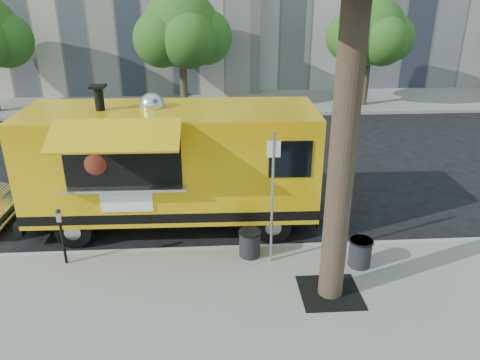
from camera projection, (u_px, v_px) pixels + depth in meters
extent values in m
plane|color=black|center=(202.00, 234.00, 11.89)|extent=(120.00, 120.00, 0.00)
cube|color=gray|center=(200.00, 344.00, 8.20)|extent=(60.00, 6.00, 0.15)
cube|color=#999993|center=(202.00, 251.00, 11.01)|extent=(60.00, 0.14, 0.16)
cube|color=gray|center=(205.00, 103.00, 24.25)|extent=(60.00, 5.00, 0.15)
cylinder|color=#33261C|center=(344.00, 139.00, 8.14)|extent=(0.48, 0.48, 6.50)
cube|color=black|center=(330.00, 292.00, 9.42)|extent=(1.20, 1.20, 0.02)
cylinder|color=#33261C|center=(183.00, 80.00, 22.91)|extent=(0.36, 0.36, 2.60)
sphere|color=#1E4C14|center=(181.00, 28.00, 21.97)|extent=(3.60, 3.60, 3.60)
cylinder|color=#33261C|center=(365.00, 79.00, 23.17)|extent=(0.36, 0.36, 2.60)
sphere|color=#1E4C14|center=(370.00, 30.00, 22.26)|extent=(3.24, 3.24, 3.24)
cylinder|color=silver|center=(272.00, 200.00, 9.91)|extent=(0.06, 0.06, 3.00)
cube|color=white|center=(274.00, 149.00, 9.46)|extent=(0.28, 0.02, 0.35)
cylinder|color=black|center=(63.00, 242.00, 10.21)|extent=(0.06, 0.06, 1.05)
cube|color=silver|center=(59.00, 217.00, 9.97)|extent=(0.10, 0.08, 0.22)
sphere|color=black|center=(58.00, 211.00, 9.92)|extent=(0.11, 0.11, 0.11)
cube|color=#E6AC0B|center=(172.00, 159.00, 11.69)|extent=(7.12, 2.53, 2.56)
cube|color=black|center=(175.00, 197.00, 12.10)|extent=(7.14, 2.55, 0.24)
cube|color=black|center=(313.00, 204.00, 12.36)|extent=(0.22, 2.28, 0.33)
cube|color=black|center=(35.00, 210.00, 12.06)|extent=(0.22, 2.28, 0.33)
cube|color=black|center=(314.00, 142.00, 11.67)|extent=(0.09, 1.92, 1.03)
cylinder|color=black|center=(273.00, 225.00, 11.42)|extent=(0.88, 0.32, 0.87)
cylinder|color=black|center=(265.00, 191.00, 13.25)|extent=(0.88, 0.32, 0.87)
cylinder|color=black|center=(74.00, 230.00, 11.22)|extent=(0.88, 0.32, 0.87)
cylinder|color=black|center=(94.00, 194.00, 13.05)|extent=(0.88, 0.32, 0.87)
cube|color=black|center=(123.00, 161.00, 10.44)|extent=(2.61, 0.23, 1.14)
cube|color=silver|center=(124.00, 189.00, 10.53)|extent=(2.82, 0.40, 0.06)
cube|color=#E6AC0B|center=(114.00, 135.00, 9.62)|extent=(2.73, 1.08, 0.45)
cube|color=white|center=(126.00, 201.00, 10.74)|extent=(1.20, 0.06, 0.54)
cylinder|color=black|center=(99.00, 99.00, 11.01)|extent=(0.22, 0.22, 0.60)
sphere|color=silver|center=(152.00, 105.00, 11.34)|extent=(0.61, 0.61, 0.61)
sphere|color=maroon|center=(99.00, 159.00, 10.70)|extent=(0.91, 0.91, 0.91)
cylinder|color=#FF590C|center=(98.00, 168.00, 10.54)|extent=(0.37, 0.14, 0.37)
cylinder|color=black|center=(250.00, 243.00, 10.59)|extent=(0.48, 0.48, 0.63)
cylinder|color=black|center=(250.00, 232.00, 10.47)|extent=(0.52, 0.52, 0.04)
cylinder|color=black|center=(360.00, 253.00, 10.21)|extent=(0.49, 0.49, 0.64)
cylinder|color=black|center=(361.00, 241.00, 10.10)|extent=(0.53, 0.53, 0.04)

